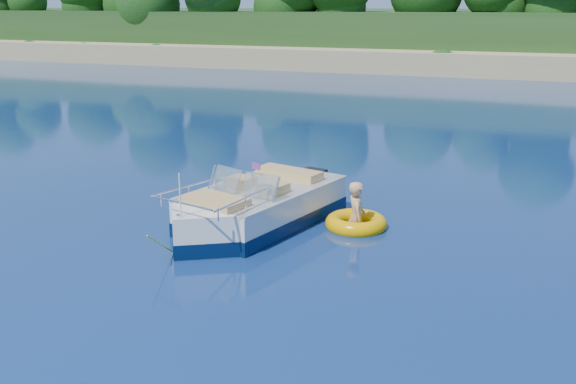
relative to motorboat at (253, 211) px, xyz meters
name	(u,v)px	position (x,y,z in m)	size (l,w,h in m)	color
ground	(128,269)	(-1.15, -2.85, -0.36)	(160.00, 160.00, 0.00)	#091C45
shoreline	(480,40)	(-1.15, 60.92, 0.62)	(170.00, 59.00, 6.00)	#998859
motorboat	(253,211)	(0.00, 0.00, 0.00)	(2.79, 5.41, 1.83)	silver
tow_tube	(356,223)	(2.04, 0.79, -0.27)	(1.73, 1.73, 0.35)	#EAA100
boy	(356,228)	(2.04, 0.74, -0.36)	(0.60, 0.39, 1.63)	tan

